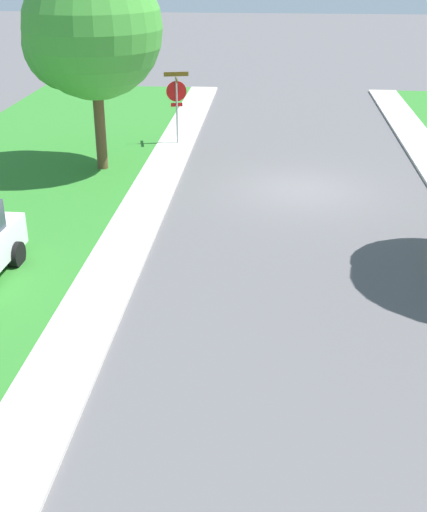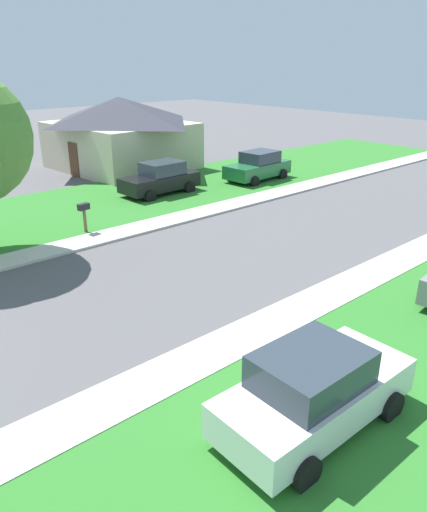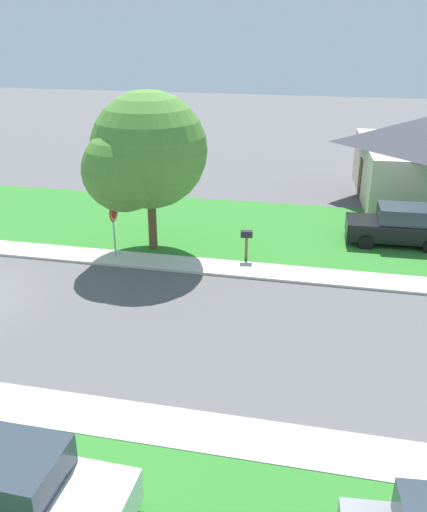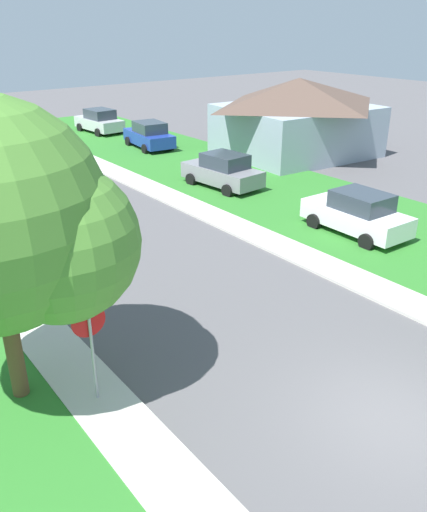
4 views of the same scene
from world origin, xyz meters
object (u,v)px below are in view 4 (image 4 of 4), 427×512
at_px(car_silver_across_road, 99,121).
at_px(car_grey_kerbside_mid, 223,171).
at_px(stop_sign_far_corner, 90,328).
at_px(car_blue_far_down_street, 149,135).
at_px(tree_sidewalk_mid, 8,224).
at_px(house_right_setback, 297,116).
at_px(car_white_driveway_right, 357,213).

relative_size(car_silver_across_road, car_grey_kerbside_mid, 0.99).
xyz_separation_m(stop_sign_far_corner, car_blue_far_down_street, (14.03, 20.98, -1.01)).
distance_m(car_blue_far_down_street, tree_sidewalk_mid, 25.23).
bearing_deg(stop_sign_far_corner, tree_sidewalk_mid, 135.70).
xyz_separation_m(tree_sidewalk_mid, house_right_setback, (21.48, 13.08, -1.79)).
xyz_separation_m(car_silver_across_road, house_right_setback, (6.65, -13.60, 1.50)).
height_order(car_blue_far_down_street, car_silver_across_road, same).
height_order(stop_sign_far_corner, car_blue_far_down_street, stop_sign_far_corner).
bearing_deg(stop_sign_far_corner, car_blue_far_down_street, 56.23).
xyz_separation_m(car_blue_far_down_street, car_grey_kerbside_mid, (-1.65, -9.82, 0.00)).
bearing_deg(car_blue_far_down_street, stop_sign_far_corner, -123.77).
height_order(car_white_driveway_right, car_grey_kerbside_mid, same).
xyz_separation_m(car_white_driveway_right, car_silver_across_road, (1.16, 24.68, 0.00)).
relative_size(stop_sign_far_corner, car_grey_kerbside_mid, 0.62).
height_order(car_silver_across_road, car_grey_kerbside_mid, same).
height_order(stop_sign_far_corner, car_silver_across_road, stop_sign_far_corner).
bearing_deg(car_silver_across_road, car_grey_kerbside_mid, -94.92).
bearing_deg(car_blue_far_down_street, house_right_setback, -47.02).
bearing_deg(stop_sign_far_corner, car_grey_kerbside_mid, 42.02).
distance_m(car_blue_far_down_street, car_silver_across_road, 6.71).
xyz_separation_m(car_blue_far_down_street, tree_sidewalk_mid, (-15.06, -19.98, 3.29)).
distance_m(car_silver_across_road, tree_sidewalk_mid, 30.71).
bearing_deg(house_right_setback, car_grey_kerbside_mid, -160.08).
relative_size(stop_sign_far_corner, tree_sidewalk_mid, 0.41).
relative_size(car_white_driveway_right, house_right_setback, 0.46).
relative_size(car_grey_kerbside_mid, house_right_setback, 0.47).
bearing_deg(car_white_driveway_right, car_silver_across_road, 87.31).
bearing_deg(car_grey_kerbside_mid, house_right_setback, 19.92).
bearing_deg(house_right_setback, car_white_driveway_right, -125.20).
bearing_deg(stop_sign_far_corner, house_right_setback, 34.54).
distance_m(stop_sign_far_corner, tree_sidewalk_mid, 2.69).
xyz_separation_m(car_silver_across_road, tree_sidewalk_mid, (-14.83, -26.68, 3.29)).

